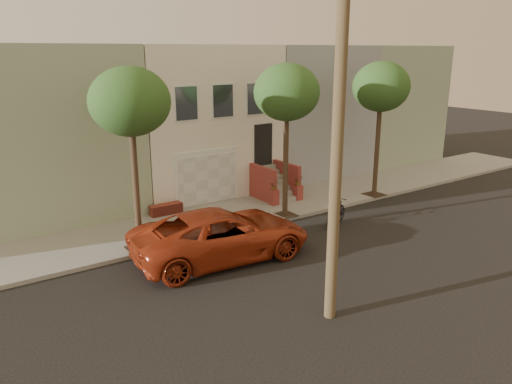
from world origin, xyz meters
TOP-DOWN VIEW (x-y plane):
  - ground at (0.00, 0.00)m, footprint 90.00×90.00m
  - sidewalk at (0.00, 5.35)m, footprint 40.00×3.70m
  - house_row at (0.00, 11.19)m, footprint 33.10×11.70m
  - tree_left at (-5.50, 3.90)m, footprint 2.70×2.57m
  - tree_mid at (1.00, 3.90)m, footprint 2.70×2.57m
  - tree_right at (6.50, 3.90)m, footprint 2.70×2.57m
  - pickup_truck at (-3.36, 1.81)m, footprint 6.41×3.40m
  - motorcycle at (2.18, 2.02)m, footprint 1.90×1.24m

SIDE VIEW (x-z plane):
  - ground at x=0.00m, z-range 0.00..0.00m
  - sidewalk at x=0.00m, z-range 0.00..0.15m
  - motorcycle at x=2.18m, z-range 0.00..1.11m
  - pickup_truck at x=-3.36m, z-range 0.00..1.72m
  - house_row at x=0.00m, z-range 0.14..7.14m
  - tree_left at x=-5.50m, z-range 2.11..8.41m
  - tree_mid at x=1.00m, z-range 2.11..8.41m
  - tree_right at x=6.50m, z-range 2.11..8.41m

